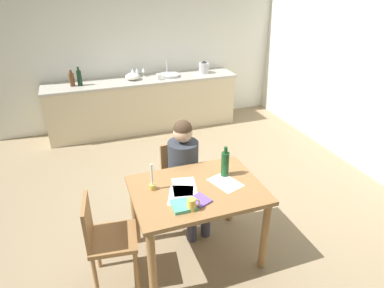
% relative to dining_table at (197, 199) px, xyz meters
% --- Properties ---
extents(ground_plane, '(5.20, 5.20, 0.04)m').
position_rel_dining_table_xyz_m(ground_plane, '(0.18, 0.92, -0.67)').
color(ground_plane, '#937F60').
extents(wall_back, '(5.20, 0.12, 2.60)m').
position_rel_dining_table_xyz_m(wall_back, '(0.18, 3.52, 0.65)').
color(wall_back, silver).
rests_on(wall_back, ground).
extents(wall_right, '(0.12, 5.20, 2.60)m').
position_rel_dining_table_xyz_m(wall_right, '(2.78, 0.92, 0.65)').
color(wall_right, silver).
rests_on(wall_right, ground).
extents(kitchen_counter, '(3.23, 0.64, 0.90)m').
position_rel_dining_table_xyz_m(kitchen_counter, '(0.18, 3.16, -0.20)').
color(kitchen_counter, beige).
rests_on(kitchen_counter, ground).
extents(dining_table, '(1.17, 0.84, 0.78)m').
position_rel_dining_table_xyz_m(dining_table, '(0.00, 0.00, 0.00)').
color(dining_table, '#9E7042').
rests_on(dining_table, ground).
extents(chair_at_table, '(0.44, 0.44, 0.85)m').
position_rel_dining_table_xyz_m(chair_at_table, '(0.05, 0.66, -0.18)').
color(chair_at_table, '#9E7042').
rests_on(chair_at_table, ground).
extents(person_seated, '(0.36, 0.61, 1.19)m').
position_rel_dining_table_xyz_m(person_seated, '(0.07, 0.51, 0.03)').
color(person_seated, '#333842').
rests_on(person_seated, ground).
extents(chair_side_empty, '(0.45, 0.45, 0.88)m').
position_rel_dining_table_xyz_m(chair_side_empty, '(-0.84, -0.04, -0.16)').
color(chair_side_empty, '#9E7042').
rests_on(chair_side_empty, ground).
extents(coffee_mug, '(0.11, 0.07, 0.11)m').
position_rel_dining_table_xyz_m(coffee_mug, '(-0.15, -0.27, 0.18)').
color(coffee_mug, '#F2CC4C').
rests_on(coffee_mug, dining_table).
extents(candlestick, '(0.06, 0.06, 0.26)m').
position_rel_dining_table_xyz_m(candlestick, '(-0.38, 0.12, 0.20)').
color(candlestick, gold).
rests_on(candlestick, dining_table).
extents(book_magazine, '(0.19, 0.21, 0.02)m').
position_rel_dining_table_xyz_m(book_magazine, '(-0.04, -0.18, 0.13)').
color(book_magazine, '#7653BA').
rests_on(book_magazine, dining_table).
extents(book_cookery, '(0.19, 0.18, 0.03)m').
position_rel_dining_table_xyz_m(book_cookery, '(-0.20, -0.22, 0.14)').
color(book_cookery, '#51B596').
rests_on(book_cookery, dining_table).
extents(paper_letter, '(0.27, 0.33, 0.00)m').
position_rel_dining_table_xyz_m(paper_letter, '(-0.10, 0.06, 0.13)').
color(paper_letter, white).
rests_on(paper_letter, dining_table).
extents(paper_bill, '(0.30, 0.35, 0.00)m').
position_rel_dining_table_xyz_m(paper_bill, '(-0.17, -0.05, 0.13)').
color(paper_bill, white).
rests_on(paper_bill, dining_table).
extents(paper_envelope, '(0.29, 0.35, 0.00)m').
position_rel_dining_table_xyz_m(paper_envelope, '(0.28, -0.00, 0.13)').
color(paper_envelope, white).
rests_on(paper_envelope, dining_table).
extents(wine_bottle_on_table, '(0.07, 0.07, 0.30)m').
position_rel_dining_table_xyz_m(wine_bottle_on_table, '(0.32, 0.12, 0.25)').
color(wine_bottle_on_table, '#194C23').
rests_on(wine_bottle_on_table, dining_table).
extents(sink_unit, '(0.36, 0.36, 0.24)m').
position_rel_dining_table_xyz_m(sink_unit, '(0.66, 3.17, 0.27)').
color(sink_unit, '#B2B7BC').
rests_on(sink_unit, kitchen_counter).
extents(bottle_oil, '(0.08, 0.08, 0.26)m').
position_rel_dining_table_xyz_m(bottle_oil, '(-0.93, 3.13, 0.36)').
color(bottle_oil, '#593319').
rests_on(bottle_oil, kitchen_counter).
extents(bottle_vinegar, '(0.07, 0.07, 0.30)m').
position_rel_dining_table_xyz_m(bottle_vinegar, '(-0.81, 3.13, 0.37)').
color(bottle_vinegar, black).
rests_on(bottle_vinegar, kitchen_counter).
extents(mixing_bowl, '(0.24, 0.24, 0.11)m').
position_rel_dining_table_xyz_m(mixing_bowl, '(0.03, 3.17, 0.30)').
color(mixing_bowl, white).
rests_on(mixing_bowl, kitchen_counter).
extents(stovetop_kettle, '(0.18, 0.18, 0.22)m').
position_rel_dining_table_xyz_m(stovetop_kettle, '(1.30, 3.16, 0.35)').
color(stovetop_kettle, '#B7BABF').
rests_on(stovetop_kettle, kitchen_counter).
extents(wine_glass_near_sink, '(0.07, 0.07, 0.15)m').
position_rel_dining_table_xyz_m(wine_glass_near_sink, '(0.25, 3.31, 0.36)').
color(wine_glass_near_sink, silver).
rests_on(wine_glass_near_sink, kitchen_counter).
extents(wine_glass_by_kettle, '(0.07, 0.07, 0.15)m').
position_rel_dining_table_xyz_m(wine_glass_by_kettle, '(0.14, 3.31, 0.36)').
color(wine_glass_by_kettle, silver).
rests_on(wine_glass_by_kettle, kitchen_counter).
extents(wine_glass_back_left, '(0.07, 0.07, 0.15)m').
position_rel_dining_table_xyz_m(wine_glass_back_left, '(0.06, 3.31, 0.36)').
color(wine_glass_back_left, silver).
rests_on(wine_glass_back_left, kitchen_counter).
extents(teacup_on_counter, '(0.12, 0.08, 0.10)m').
position_rel_dining_table_xyz_m(teacup_on_counter, '(0.43, 3.01, 0.30)').
color(teacup_on_counter, white).
rests_on(teacup_on_counter, kitchen_counter).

